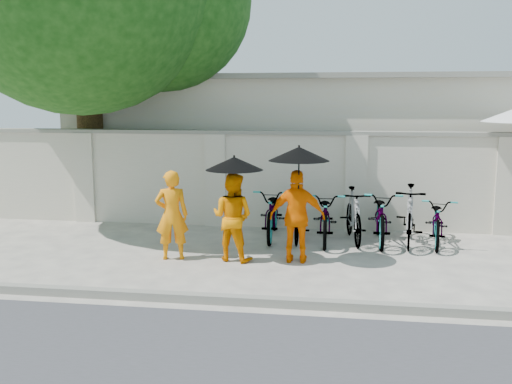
# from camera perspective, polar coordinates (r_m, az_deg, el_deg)

# --- Properties ---
(ground) EXTENTS (80.00, 80.00, 0.00)m
(ground) POSITION_cam_1_polar(r_m,az_deg,el_deg) (9.47, -2.02, -7.53)
(ground) COLOR #BFB6A4
(kerb) EXTENTS (40.00, 0.16, 0.12)m
(kerb) POSITION_cam_1_polar(r_m,az_deg,el_deg) (7.87, -4.28, -10.62)
(kerb) COLOR gray
(kerb) RESTS_ON ground
(compound_wall) EXTENTS (20.00, 0.30, 2.00)m
(compound_wall) POSITION_cam_1_polar(r_m,az_deg,el_deg) (12.26, 5.26, 1.06)
(compound_wall) COLOR beige
(compound_wall) RESTS_ON ground
(building_behind) EXTENTS (14.00, 6.00, 3.20)m
(building_behind) POSITION_cam_1_polar(r_m,az_deg,el_deg) (15.96, 9.64, 5.01)
(building_behind) COLOR beige
(building_behind) RESTS_ON ground
(monk_left) EXTENTS (0.64, 0.51, 1.55)m
(monk_left) POSITION_cam_1_polar(r_m,az_deg,el_deg) (9.88, -8.42, -2.29)
(monk_left) COLOR orange
(monk_left) RESTS_ON ground
(monk_center) EXTENTS (0.86, 0.74, 1.51)m
(monk_center) POSITION_cam_1_polar(r_m,az_deg,el_deg) (9.71, -2.37, -2.50)
(monk_center) COLOR orange
(monk_center) RESTS_ON ground
(parasol_center) EXTENTS (0.97, 0.97, 0.94)m
(parasol_center) POSITION_cam_1_polar(r_m,az_deg,el_deg) (9.48, -2.19, 2.87)
(parasol_center) COLOR black
(parasol_center) RESTS_ON ground
(monk_right) EXTENTS (0.93, 0.39, 1.58)m
(monk_right) POSITION_cam_1_polar(r_m,az_deg,el_deg) (9.59, 4.16, -2.47)
(monk_right) COLOR #FF6E00
(monk_right) RESTS_ON ground
(parasol_right) EXTENTS (1.01, 1.01, 1.08)m
(parasol_right) POSITION_cam_1_polar(r_m,az_deg,el_deg) (9.36, 4.32, 3.83)
(parasol_right) COLOR black
(parasol_right) RESTS_ON ground
(bike_0) EXTENTS (0.77, 1.99, 1.03)m
(bike_0) POSITION_cam_1_polar(r_m,az_deg,el_deg) (11.32, 1.72, -2.07)
(bike_0) COLOR #8E8EA7
(bike_0) RESTS_ON ground
(bike_1) EXTENTS (0.47, 1.59, 0.95)m
(bike_1) POSITION_cam_1_polar(r_m,az_deg,el_deg) (11.14, 4.32, -2.47)
(bike_1) COLOR #8E8EA7
(bike_1) RESTS_ON ground
(bike_2) EXTENTS (0.71, 1.94, 1.01)m
(bike_2) POSITION_cam_1_polar(r_m,az_deg,el_deg) (11.08, 7.02, -2.43)
(bike_2) COLOR #8E8EA7
(bike_2) RESTS_ON ground
(bike_3) EXTENTS (0.71, 1.79, 1.05)m
(bike_3) POSITION_cam_1_polar(r_m,az_deg,el_deg) (11.15, 9.73, -2.32)
(bike_3) COLOR #8E8EA7
(bike_3) RESTS_ON ground
(bike_4) EXTENTS (0.73, 1.99, 1.04)m
(bike_4) POSITION_cam_1_polar(r_m,az_deg,el_deg) (11.20, 12.42, -2.39)
(bike_4) COLOR #8E8EA7
(bike_4) RESTS_ON ground
(bike_5) EXTENTS (0.76, 1.92, 1.13)m
(bike_5) POSITION_cam_1_polar(r_m,az_deg,el_deg) (11.20, 15.12, -2.25)
(bike_5) COLOR #8E8EA7
(bike_5) RESTS_ON ground
(bike_6) EXTENTS (0.86, 1.85, 0.94)m
(bike_6) POSITION_cam_1_polar(r_m,az_deg,el_deg) (11.32, 17.72, -2.75)
(bike_6) COLOR #8E8EA7
(bike_6) RESTS_ON ground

